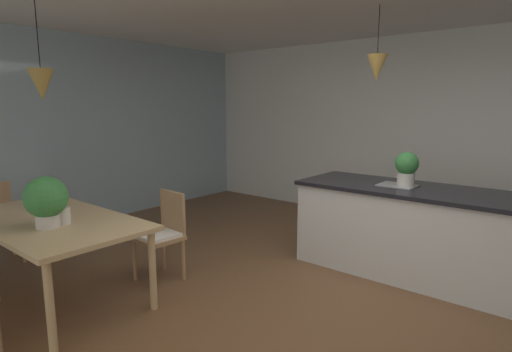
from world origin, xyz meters
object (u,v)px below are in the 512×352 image
kitchen_island (410,230)px  potted_plant_on_table (46,199)px  potted_plant_on_island (407,167)px  chair_far_right (162,233)px  vase_on_dining_table (64,216)px  dining_table (51,225)px

kitchen_island → potted_plant_on_table: size_ratio=5.36×
potted_plant_on_island → potted_plant_on_table: potted_plant_on_island is taller
chair_far_right → vase_on_dining_table: 0.95m
chair_far_right → kitchen_island: kitchen_island is taller
dining_table → potted_plant_on_island: potted_plant_on_island is taller
potted_plant_on_island → potted_plant_on_table: (-1.93, -2.69, -0.13)m
dining_table → kitchen_island: size_ratio=0.85×
dining_table → potted_plant_on_table: bearing=-25.9°
kitchen_island → vase_on_dining_table: bearing=-128.0°
potted_plant_on_island → potted_plant_on_table: bearing=-125.7°
dining_table → potted_plant_on_table: potted_plant_on_table is taller
dining_table → potted_plant_on_island: bearing=49.3°
kitchen_island → vase_on_dining_table: size_ratio=15.73×
dining_table → potted_plant_on_island: 3.40m
kitchen_island → vase_on_dining_table: kitchen_island is taller
chair_far_right → vase_on_dining_table: vase_on_dining_table is taller
vase_on_dining_table → chair_far_right: bearing=79.8°
chair_far_right → kitchen_island: size_ratio=0.39×
dining_table → chair_far_right: bearing=63.5°
potted_plant_on_island → vase_on_dining_table: bearing=-126.9°
chair_far_right → kitchen_island: 2.50m
chair_far_right → potted_plant_on_table: potted_plant_on_table is taller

